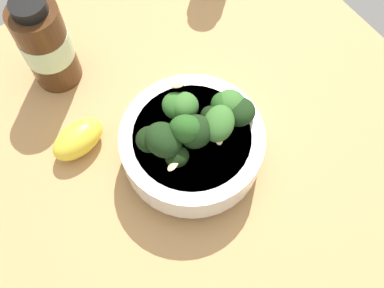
{
  "coord_description": "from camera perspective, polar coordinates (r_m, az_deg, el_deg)",
  "views": [
    {
      "loc": [
        -16.17,
        -22.11,
        53.05
      ],
      "look_at": [
        -2.87,
        -2.58,
        4.0
      ],
      "focal_mm": 40.86,
      "sensor_mm": 36.0,
      "label": 1
    }
  ],
  "objects": [
    {
      "name": "ground_plane",
      "position": [
        0.62,
        0.85,
        0.54
      ],
      "size": [
        65.2,
        65.2,
        4.86
      ],
      "primitive_type": "cube",
      "color": "tan"
    },
    {
      "name": "bottle_tall",
      "position": [
        0.62,
        -18.54,
        12.21
      ],
      "size": [
        6.71,
        6.71,
        14.51
      ],
      "color": "#472814",
      "rests_on": "ground_plane"
    },
    {
      "name": "lemon_wedge",
      "position": [
        0.59,
        -14.66,
        0.61
      ],
      "size": [
        8.03,
        5.58,
        4.09
      ],
      "primitive_type": "ellipsoid",
      "rotation": [
        0.0,
        0.0,
        3.32
      ],
      "color": "yellow",
      "rests_on": "ground_plane"
    },
    {
      "name": "bowl_of_broccoli",
      "position": [
        0.54,
        0.19,
        0.59
      ],
      "size": [
        18.08,
        17.79,
        11.57
      ],
      "color": "white",
      "rests_on": "ground_plane"
    }
  ]
}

